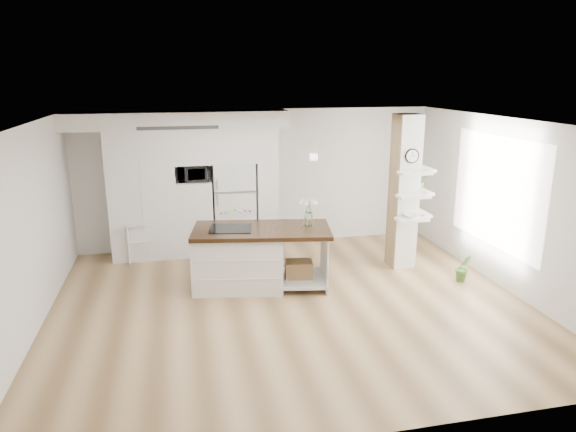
# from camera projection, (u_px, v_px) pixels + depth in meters

# --- Properties ---
(floor) EXTENTS (7.00, 6.00, 0.01)m
(floor) POSITION_uv_depth(u_px,v_px,m) (291.00, 304.00, 7.70)
(floor) COLOR tan
(floor) RESTS_ON ground
(room) EXTENTS (7.04, 6.04, 2.72)m
(room) POSITION_uv_depth(u_px,v_px,m) (291.00, 183.00, 7.21)
(room) COLOR white
(room) RESTS_ON ground
(cabinet_wall) EXTENTS (4.00, 0.71, 2.70)m
(cabinet_wall) POSITION_uv_depth(u_px,v_px,m) (184.00, 177.00, 9.52)
(cabinet_wall) COLOR white
(cabinet_wall) RESTS_ON floor
(refrigerator) EXTENTS (0.78, 0.69, 1.75)m
(refrigerator) POSITION_uv_depth(u_px,v_px,m) (234.00, 207.00, 9.89)
(refrigerator) COLOR silver
(refrigerator) RESTS_ON floor
(column) EXTENTS (0.69, 0.90, 2.70)m
(column) POSITION_uv_depth(u_px,v_px,m) (410.00, 193.00, 8.90)
(column) COLOR silver
(column) RESTS_ON floor
(window) EXTENTS (0.00, 2.40, 2.40)m
(window) POSITION_uv_depth(u_px,v_px,m) (496.00, 192.00, 8.30)
(window) COLOR white
(window) RESTS_ON room
(pendant_light) EXTENTS (0.12, 0.12, 0.10)m
(pendant_light) POSITION_uv_depth(u_px,v_px,m) (400.00, 159.00, 7.63)
(pendant_light) COLOR white
(pendant_light) RESTS_ON room
(kitchen_island) EXTENTS (2.31, 1.37, 1.55)m
(kitchen_island) POSITION_uv_depth(u_px,v_px,m) (246.00, 257.00, 8.25)
(kitchen_island) COLOR white
(kitchen_island) RESTS_ON floor
(bookshelf) EXTENTS (0.68, 0.49, 0.72)m
(bookshelf) POSITION_uv_depth(u_px,v_px,m) (145.00, 243.00, 9.53)
(bookshelf) COLOR white
(bookshelf) RESTS_ON floor
(floor_plant_a) EXTENTS (0.28, 0.23, 0.48)m
(floor_plant_a) POSITION_uv_depth(u_px,v_px,m) (463.00, 268.00, 8.51)
(floor_plant_a) COLOR #468334
(floor_plant_a) RESTS_ON floor
(floor_plant_b) EXTENTS (0.37, 0.37, 0.50)m
(floor_plant_b) POSITION_uv_depth(u_px,v_px,m) (401.00, 244.00, 9.67)
(floor_plant_b) COLOR #468334
(floor_plant_b) RESTS_ON floor
(microwave) EXTENTS (0.54, 0.37, 0.30)m
(microwave) POSITION_uv_depth(u_px,v_px,m) (193.00, 173.00, 9.50)
(microwave) COLOR #2D2D2D
(microwave) RESTS_ON cabinet_wall
(shelf_plant) EXTENTS (0.27, 0.23, 0.30)m
(shelf_plant) POSITION_uv_depth(u_px,v_px,m) (420.00, 181.00, 9.06)
(shelf_plant) COLOR #468334
(shelf_plant) RESTS_ON column
(decor_bowl) EXTENTS (0.22, 0.22, 0.05)m
(decor_bowl) POSITION_uv_depth(u_px,v_px,m) (411.00, 216.00, 8.76)
(decor_bowl) COLOR white
(decor_bowl) RESTS_ON column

